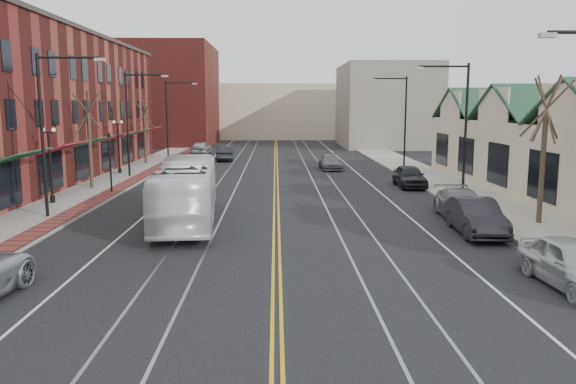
{
  "coord_description": "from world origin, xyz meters",
  "views": [
    {
      "loc": [
        -0.01,
        -11.9,
        5.72
      ],
      "look_at": [
        0.5,
        11.83,
        2.0
      ],
      "focal_mm": 35.0,
      "sensor_mm": 36.0,
      "label": 1
    }
  ],
  "objects_px": {
    "parked_car_b": "(476,217)",
    "parked_car_d": "(410,176)",
    "parked_car_a": "(574,264)",
    "parked_car_c": "(461,205)",
    "transit_bus": "(187,192)"
  },
  "relations": [
    {
      "from": "parked_car_b",
      "to": "parked_car_d",
      "type": "distance_m",
      "value": 14.35
    },
    {
      "from": "parked_car_a",
      "to": "parked_car_c",
      "type": "height_order",
      "value": "parked_car_a"
    },
    {
      "from": "transit_bus",
      "to": "parked_car_a",
      "type": "relative_size",
      "value": 2.39
    },
    {
      "from": "transit_bus",
      "to": "parked_car_b",
      "type": "xyz_separation_m",
      "value": [
        13.2,
        -2.8,
        -0.74
      ]
    },
    {
      "from": "parked_car_b",
      "to": "parked_car_a",
      "type": "bearing_deg",
      "value": -83.39
    },
    {
      "from": "parked_car_b",
      "to": "parked_car_c",
      "type": "bearing_deg",
      "value": 85.31
    },
    {
      "from": "parked_car_c",
      "to": "transit_bus",
      "type": "bearing_deg",
      "value": -173.49
    },
    {
      "from": "parked_car_a",
      "to": "parked_car_b",
      "type": "xyz_separation_m",
      "value": [
        -0.46,
        7.39,
        0.01
      ]
    },
    {
      "from": "parked_car_c",
      "to": "parked_car_d",
      "type": "xyz_separation_m",
      "value": [
        0.0,
        11.0,
        0.03
      ]
    },
    {
      "from": "parked_car_d",
      "to": "parked_car_a",
      "type": "bearing_deg",
      "value": -89.45
    },
    {
      "from": "parked_car_a",
      "to": "transit_bus",
      "type": "bearing_deg",
      "value": 140.57
    },
    {
      "from": "parked_car_c",
      "to": "parked_car_d",
      "type": "relative_size",
      "value": 1.13
    },
    {
      "from": "transit_bus",
      "to": "parked_car_d",
      "type": "height_order",
      "value": "transit_bus"
    },
    {
      "from": "transit_bus",
      "to": "parked_car_b",
      "type": "relative_size",
      "value": 2.29
    },
    {
      "from": "parked_car_a",
      "to": "parked_car_b",
      "type": "relative_size",
      "value": 0.96
    }
  ]
}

